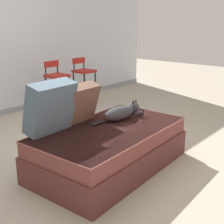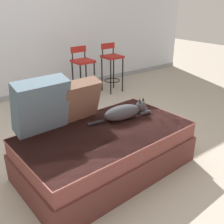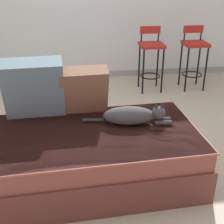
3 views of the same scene
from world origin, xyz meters
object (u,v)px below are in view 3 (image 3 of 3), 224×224
(throw_pillow_middle, at_px, (84,90))
(bar_stool_near_window, at_px, (151,54))
(bar_stool_by_doorway, at_px, (194,52))
(cat, at_px, (133,115))
(throw_pillow_corner, at_px, (34,88))
(couch, at_px, (95,155))

(throw_pillow_middle, bearing_deg, bar_stool_near_window, 58.04)
(bar_stool_by_doorway, bearing_deg, throw_pillow_middle, -135.30)
(cat, bearing_deg, throw_pillow_corner, 163.35)
(cat, height_order, bar_stool_near_window, bar_stool_near_window)
(couch, xyz_separation_m, bar_stool_by_doorway, (1.54, 1.95, 0.30))
(throw_pillow_corner, bearing_deg, cat, -16.65)
(cat, distance_m, bar_stool_near_window, 1.94)
(couch, height_order, bar_stool_near_window, bar_stool_near_window)
(couch, height_order, throw_pillow_middle, throw_pillow_middle)
(throw_pillow_corner, xyz_separation_m, bar_stool_near_window, (1.40, 1.61, -0.18))
(bar_stool_near_window, bearing_deg, bar_stool_by_doorway, -0.01)
(couch, xyz_separation_m, cat, (0.32, 0.11, 0.29))
(throw_pillow_middle, distance_m, bar_stool_near_window, 1.87)
(bar_stool_near_window, bearing_deg, couch, -115.37)
(throw_pillow_corner, bearing_deg, bar_stool_near_window, 48.87)
(couch, bearing_deg, throw_pillow_corner, 143.93)
(throw_pillow_corner, bearing_deg, bar_stool_by_doorway, 38.56)
(bar_stool_near_window, relative_size, bar_stool_by_doorway, 1.01)
(throw_pillow_middle, xyz_separation_m, bar_stool_near_window, (0.99, 1.58, -0.14))
(throw_pillow_middle, relative_size, bar_stool_near_window, 0.49)
(cat, bearing_deg, bar_stool_by_doorway, 56.62)
(bar_stool_by_doorway, bearing_deg, couch, -128.23)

